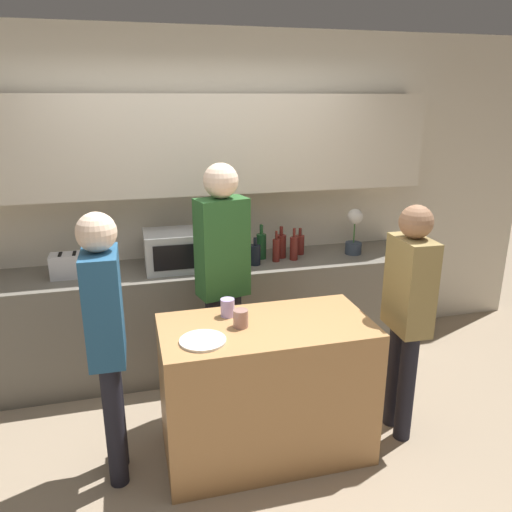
{
  "coord_description": "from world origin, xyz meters",
  "views": [
    {
      "loc": [
        -0.55,
        -2.39,
        2.17
      ],
      "look_at": [
        0.19,
        0.46,
        1.23
      ],
      "focal_mm": 35.0,
      "sensor_mm": 36.0,
      "label": 1
    }
  ],
  "objects_px": {
    "toaster": "(69,265)",
    "bottle_6": "(300,244)",
    "plate_on_island": "(203,341)",
    "cup_1": "(241,318)",
    "bottle_2": "(261,246)",
    "bottle_5": "(294,248)",
    "microwave": "(178,250)",
    "bottle_4": "(281,246)",
    "potted_plant": "(354,231)",
    "person_left": "(106,329)",
    "person_right": "(408,305)",
    "bottle_1": "(255,254)",
    "cup_0": "(228,308)",
    "bottle_0": "(241,250)",
    "bottle_3": "(276,250)",
    "person_center": "(223,266)"
  },
  "relations": [
    {
      "from": "cup_0",
      "to": "person_left",
      "type": "bearing_deg",
      "value": -167.18
    },
    {
      "from": "bottle_5",
      "to": "person_right",
      "type": "height_order",
      "value": "person_right"
    },
    {
      "from": "microwave",
      "to": "toaster",
      "type": "distance_m",
      "value": 0.82
    },
    {
      "from": "microwave",
      "to": "toaster",
      "type": "relative_size",
      "value": 2.0
    },
    {
      "from": "bottle_3",
      "to": "plate_on_island",
      "type": "relative_size",
      "value": 1.0
    },
    {
      "from": "bottle_5",
      "to": "bottle_6",
      "type": "height_order",
      "value": "bottle_5"
    },
    {
      "from": "bottle_6",
      "to": "bottle_1",
      "type": "bearing_deg",
      "value": -157.6
    },
    {
      "from": "person_left",
      "to": "person_right",
      "type": "xyz_separation_m",
      "value": [
        1.83,
        -0.05,
        -0.03
      ]
    },
    {
      "from": "microwave",
      "to": "person_center",
      "type": "height_order",
      "value": "person_center"
    },
    {
      "from": "microwave",
      "to": "bottle_0",
      "type": "distance_m",
      "value": 0.51
    },
    {
      "from": "toaster",
      "to": "person_left",
      "type": "xyz_separation_m",
      "value": [
        0.29,
        -1.15,
        -0.02
      ]
    },
    {
      "from": "bottle_2",
      "to": "bottle_5",
      "type": "xyz_separation_m",
      "value": [
        0.25,
        -0.1,
        -0.01
      ]
    },
    {
      "from": "bottle_2",
      "to": "cup_1",
      "type": "bearing_deg",
      "value": -110.5
    },
    {
      "from": "bottle_6",
      "to": "person_right",
      "type": "bearing_deg",
      "value": -78.96
    },
    {
      "from": "microwave",
      "to": "cup_0",
      "type": "distance_m",
      "value": 1.01
    },
    {
      "from": "plate_on_island",
      "to": "cup_1",
      "type": "distance_m",
      "value": 0.28
    },
    {
      "from": "bottle_4",
      "to": "cup_1",
      "type": "xyz_separation_m",
      "value": [
        -0.63,
        -1.22,
        -0.05
      ]
    },
    {
      "from": "bottle_5",
      "to": "person_right",
      "type": "relative_size",
      "value": 0.17
    },
    {
      "from": "person_right",
      "to": "person_left",
      "type": "bearing_deg",
      "value": 90.81
    },
    {
      "from": "bottle_2",
      "to": "cup_0",
      "type": "bearing_deg",
      "value": -115.39
    },
    {
      "from": "microwave",
      "to": "person_left",
      "type": "xyz_separation_m",
      "value": [
        -0.52,
        -1.15,
        -0.08
      ]
    },
    {
      "from": "potted_plant",
      "to": "bottle_2",
      "type": "height_order",
      "value": "potted_plant"
    },
    {
      "from": "bottle_3",
      "to": "person_right",
      "type": "bearing_deg",
      "value": -66.38
    },
    {
      "from": "person_left",
      "to": "person_right",
      "type": "bearing_deg",
      "value": 89.19
    },
    {
      "from": "toaster",
      "to": "plate_on_island",
      "type": "relative_size",
      "value": 1.0
    },
    {
      "from": "bottle_2",
      "to": "bottle_5",
      "type": "distance_m",
      "value": 0.27
    },
    {
      "from": "person_center",
      "to": "microwave",
      "type": "bearing_deg",
      "value": -81.67
    },
    {
      "from": "microwave",
      "to": "bottle_6",
      "type": "relative_size",
      "value": 2.27
    },
    {
      "from": "person_right",
      "to": "potted_plant",
      "type": "bearing_deg",
      "value": -6.64
    },
    {
      "from": "bottle_1",
      "to": "cup_0",
      "type": "relative_size",
      "value": 2.03
    },
    {
      "from": "cup_0",
      "to": "person_right",
      "type": "xyz_separation_m",
      "value": [
        1.12,
        -0.21,
        -0.02
      ]
    },
    {
      "from": "bottle_2",
      "to": "bottle_0",
      "type": "bearing_deg",
      "value": -162.97
    },
    {
      "from": "bottle_1",
      "to": "bottle_2",
      "type": "bearing_deg",
      "value": 58.2
    },
    {
      "from": "toaster",
      "to": "bottle_6",
      "type": "xyz_separation_m",
      "value": [
        1.87,
        0.11,
        -0.0
      ]
    },
    {
      "from": "bottle_2",
      "to": "cup_1",
      "type": "xyz_separation_m",
      "value": [
        -0.46,
        -1.23,
        -0.06
      ]
    },
    {
      "from": "bottle_0",
      "to": "bottle_3",
      "type": "height_order",
      "value": "bottle_0"
    },
    {
      "from": "toaster",
      "to": "bottle_6",
      "type": "distance_m",
      "value": 1.87
    },
    {
      "from": "bottle_3",
      "to": "toaster",
      "type": "bearing_deg",
      "value": 178.77
    },
    {
      "from": "bottle_6",
      "to": "person_left",
      "type": "xyz_separation_m",
      "value": [
        -1.57,
        -1.26,
        -0.01
      ]
    },
    {
      "from": "potted_plant",
      "to": "person_right",
      "type": "bearing_deg",
      "value": -99.09
    },
    {
      "from": "toaster",
      "to": "person_right",
      "type": "relative_size",
      "value": 0.17
    },
    {
      "from": "cup_1",
      "to": "person_left",
      "type": "height_order",
      "value": "person_left"
    },
    {
      "from": "microwave",
      "to": "bottle_4",
      "type": "xyz_separation_m",
      "value": [
        0.86,
        0.06,
        -0.05
      ]
    },
    {
      "from": "person_left",
      "to": "person_center",
      "type": "relative_size",
      "value": 0.91
    },
    {
      "from": "microwave",
      "to": "bottle_1",
      "type": "distance_m",
      "value": 0.61
    },
    {
      "from": "microwave",
      "to": "cup_1",
      "type": "bearing_deg",
      "value": -78.63
    },
    {
      "from": "microwave",
      "to": "bottle_1",
      "type": "relative_size",
      "value": 2.29
    },
    {
      "from": "toaster",
      "to": "potted_plant",
      "type": "distance_m",
      "value": 2.32
    },
    {
      "from": "potted_plant",
      "to": "person_left",
      "type": "distance_m",
      "value": 2.33
    },
    {
      "from": "bottle_2",
      "to": "person_left",
      "type": "height_order",
      "value": "person_left"
    }
  ]
}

